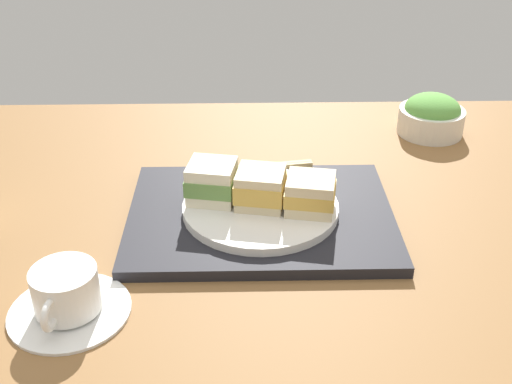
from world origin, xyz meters
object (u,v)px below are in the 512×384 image
(sandwich_far, at_px, (212,181))
(salad_bowl, at_px, (432,116))
(sandwich_near, at_px, (310,194))
(chopsticks_pair, at_px, (251,168))
(coffee_cup, at_px, (67,296))
(sandwich_middle, at_px, (261,188))
(sandwich_plate, at_px, (261,207))

(sandwich_far, distance_m, salad_bowl, 0.48)
(sandwich_near, xyz_separation_m, sandwich_far, (0.14, -0.03, 0.00))
(chopsticks_pair, relative_size, coffee_cup, 1.39)
(sandwich_far, distance_m, coffee_cup, 0.27)
(sandwich_near, bearing_deg, coffee_cup, 30.85)
(sandwich_near, bearing_deg, chopsticks_pair, -60.39)
(sandwich_near, relative_size, sandwich_middle, 1.00)
(sandwich_middle, relative_size, chopsticks_pair, 0.39)
(sandwich_near, relative_size, chopsticks_pair, 0.39)
(salad_bowl, height_order, coffee_cup, salad_bowl)
(salad_bowl, bearing_deg, chopsticks_pair, 26.72)
(sandwich_middle, xyz_separation_m, salad_bowl, (-0.32, -0.30, -0.02))
(sandwich_plate, xyz_separation_m, sandwich_near, (-0.07, 0.02, 0.03))
(salad_bowl, bearing_deg, sandwich_middle, 42.32)
(sandwich_far, height_order, salad_bowl, sandwich_far)
(coffee_cup, bearing_deg, sandwich_near, -149.15)
(sandwich_near, height_order, sandwich_far, sandwich_far)
(salad_bowl, bearing_deg, sandwich_plate, 42.32)
(sandwich_near, distance_m, salad_bowl, 0.40)
(sandwich_near, relative_size, sandwich_far, 1.00)
(sandwich_near, distance_m, chopsticks_pair, 0.17)
(sandwich_plate, distance_m, salad_bowl, 0.44)
(sandwich_near, xyz_separation_m, sandwich_middle, (0.07, -0.02, 0.00))
(sandwich_plate, xyz_separation_m, coffee_cup, (0.23, 0.20, 0.00))
(salad_bowl, height_order, chopsticks_pair, salad_bowl)
(sandwich_near, bearing_deg, sandwich_far, -13.03)
(sandwich_middle, relative_size, salad_bowl, 0.66)
(sandwich_far, bearing_deg, sandwich_middle, 166.97)
(sandwich_middle, distance_m, chopsticks_pair, 0.13)
(sandwich_middle, xyz_separation_m, coffee_cup, (0.23, 0.20, -0.03))
(sandwich_plate, height_order, sandwich_near, sandwich_near)
(sandwich_plate, relative_size, sandwich_near, 2.85)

